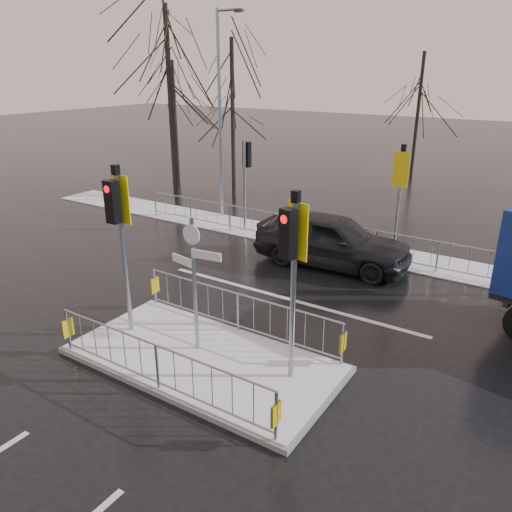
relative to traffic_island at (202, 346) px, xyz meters
The scene contains 11 objects.
ground 0.39m from the traffic_island, 42.90° to the right, with size 120.00×120.00×0.00m, color black.
snow_verge 8.60m from the traffic_island, 89.92° to the left, with size 30.00×2.00×0.04m, color white.
lane_markings 0.52m from the traffic_island, 88.07° to the right, with size 8.00×11.38×0.01m.
traffic_island is the anchor object (origin of this frame).
far_kerb_fixtures 8.11m from the traffic_island, 87.84° to the left, with size 18.00×0.65×3.83m.
car_far_lane 6.84m from the traffic_island, 90.51° to the left, with size 2.04×5.06×1.72m, color black.
tree_near_a 16.23m from the traffic_island, 133.66° to the left, with size 4.75×4.75×8.97m.
tree_near_b 15.57m from the traffic_island, 122.60° to the left, with size 4.00×4.00×7.55m.
tree_near_c 18.84m from the traffic_island, 132.79° to the left, with size 3.50×3.50×6.61m.
tree_far_a 22.52m from the traffic_island, 95.17° to the left, with size 3.75×3.75×7.08m.
street_lamp_left 12.17m from the traffic_island, 124.07° to the left, with size 1.25×0.18×8.20m.
Camera 1 is at (6.15, -7.32, 6.13)m, focal length 35.00 mm.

